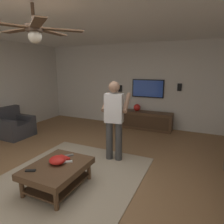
% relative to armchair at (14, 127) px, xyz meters
% --- Properties ---
extents(ground_plane, '(8.76, 8.76, 0.00)m').
position_rel_armchair_xyz_m(ground_plane, '(-1.13, -2.88, -0.28)').
color(ground_plane, olive).
extents(wall_back_tv, '(0.10, 6.98, 2.66)m').
position_rel_armchair_xyz_m(wall_back_tv, '(2.57, -2.88, 1.05)').
color(wall_back_tv, silver).
rests_on(wall_back_tv, ground).
extents(ceiling_slab, '(7.50, 6.98, 0.10)m').
position_rel_armchair_xyz_m(ceiling_slab, '(-1.13, -2.88, 2.43)').
color(ceiling_slab, white).
extents(area_rug, '(2.89, 2.34, 0.01)m').
position_rel_armchair_xyz_m(area_rug, '(-1.22, -2.74, -0.27)').
color(area_rug, tan).
rests_on(area_rug, ground).
extents(armchair, '(0.81, 0.82, 0.82)m').
position_rel_armchair_xyz_m(armchair, '(0.00, 0.00, 0.00)').
color(armchair, '#38383D').
rests_on(armchair, ground).
extents(coffee_table, '(1.00, 0.80, 0.40)m').
position_rel_armchair_xyz_m(coffee_table, '(-1.42, -2.74, 0.02)').
color(coffee_table, '#513823').
rests_on(coffee_table, ground).
extents(media_console, '(0.45, 1.70, 0.55)m').
position_rel_armchair_xyz_m(media_console, '(2.24, -3.14, -0.00)').
color(media_console, '#513823').
rests_on(media_console, ground).
extents(tv, '(0.05, 1.01, 0.57)m').
position_rel_armchair_xyz_m(tv, '(2.48, -3.14, 0.98)').
color(tv, black).
extents(person_standing, '(0.59, 0.60, 1.64)m').
position_rel_armchair_xyz_m(person_standing, '(-0.12, -3.14, 0.65)').
color(person_standing, '#3F3F3F').
rests_on(person_standing, ground).
extents(bowl, '(0.27, 0.27, 0.12)m').
position_rel_armchair_xyz_m(bowl, '(-1.38, -2.71, 0.18)').
color(bowl, red).
rests_on(bowl, coffee_table).
extents(remote_white, '(0.13, 0.14, 0.02)m').
position_rel_armchair_xyz_m(remote_white, '(-1.28, -2.84, 0.13)').
color(remote_white, white).
rests_on(remote_white, coffee_table).
extents(remote_black, '(0.11, 0.15, 0.02)m').
position_rel_armchair_xyz_m(remote_black, '(-1.74, -2.51, 0.13)').
color(remote_black, black).
rests_on(remote_black, coffee_table).
extents(remote_grey, '(0.15, 0.13, 0.02)m').
position_rel_armchair_xyz_m(remote_grey, '(-1.09, -2.71, 0.13)').
color(remote_grey, slate).
rests_on(remote_grey, coffee_table).
extents(book, '(0.20, 0.25, 0.04)m').
position_rel_armchair_xyz_m(book, '(-1.24, -2.69, 0.14)').
color(book, red).
rests_on(book, coffee_table).
extents(vase_round, '(0.22, 0.22, 0.22)m').
position_rel_armchair_xyz_m(vase_round, '(2.26, -2.87, 0.38)').
color(vase_round, red).
rests_on(vase_round, media_console).
extents(wall_speaker_left, '(0.06, 0.12, 0.22)m').
position_rel_armchair_xyz_m(wall_speaker_left, '(2.49, -4.10, 1.06)').
color(wall_speaker_left, black).
extents(wall_speaker_right, '(0.06, 0.12, 0.22)m').
position_rel_armchair_xyz_m(wall_speaker_right, '(2.49, -2.19, 0.94)').
color(wall_speaker_right, black).
extents(ceiling_fan, '(1.17, 1.11, 0.46)m').
position_rel_armchair_xyz_m(ceiling_fan, '(-1.71, -2.79, 2.06)').
color(ceiling_fan, '#4C3828').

